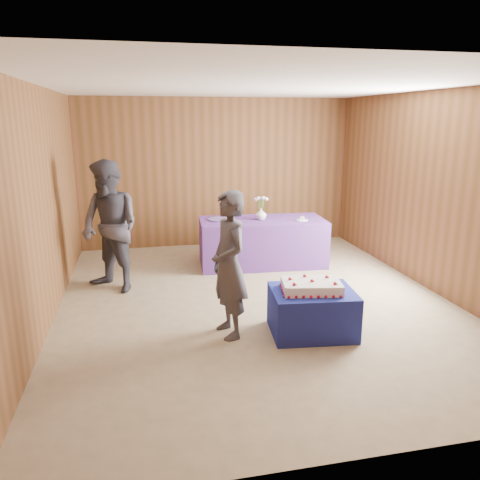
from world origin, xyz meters
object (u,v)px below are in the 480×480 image
object	(u,v)px
cake_table	(312,312)
vase	(261,214)
serving_table	(262,242)
sheet_cake	(311,286)
guest_left	(229,265)
guest_right	(110,227)

from	to	relation	value
cake_table	vase	world-z (taller)	vase
vase	serving_table	bearing A→B (deg)	-0.89
sheet_cake	guest_left	bearing A→B (deg)	179.26
serving_table	vase	distance (m)	0.47
sheet_cake	guest_left	xyz separation A→B (m)	(-0.88, 0.17, 0.25)
serving_table	guest_right	distance (m)	2.49
sheet_cake	guest_left	distance (m)	0.93
sheet_cake	guest_right	distance (m)	2.90
sheet_cake	vase	bearing A→B (deg)	97.81
guest_left	guest_right	xyz separation A→B (m)	(-1.31, 1.70, 0.10)
guest_right	vase	bearing A→B (deg)	62.50
sheet_cake	guest_left	size ratio (longest dim) A/B	0.45
serving_table	guest_right	bearing A→B (deg)	-158.79
cake_table	guest_left	world-z (taller)	guest_left
serving_table	guest_left	world-z (taller)	guest_left
cake_table	guest_right	size ratio (longest dim) A/B	0.50
serving_table	guest_left	distance (m)	2.66
cake_table	sheet_cake	xyz separation A→B (m)	(-0.03, -0.01, 0.31)
vase	guest_left	distance (m)	2.61
cake_table	serving_table	xyz separation A→B (m)	(0.11, 2.58, 0.12)
cake_table	vase	xyz separation A→B (m)	(0.08, 2.58, 0.59)
guest_left	guest_right	size ratio (longest dim) A/B	0.89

